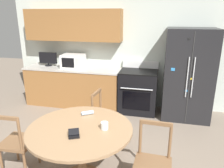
{
  "coord_description": "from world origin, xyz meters",
  "views": [
    {
      "loc": [
        0.88,
        -2.25,
        2.07
      ],
      "look_at": [
        0.09,
        1.15,
        0.95
      ],
      "focal_mm": 35.0,
      "sensor_mm": 36.0,
      "label": 1
    }
  ],
  "objects_px": {
    "refrigerator": "(188,75)",
    "candle_glass": "(105,126)",
    "dining_chair_far": "(106,119)",
    "countertop_tv": "(48,58)",
    "oven_range": "(138,91)",
    "microwave": "(73,61)",
    "wallet": "(74,134)",
    "dining_chair_right": "(153,165)",
    "dining_chair_left": "(17,143)"
  },
  "relations": [
    {
      "from": "oven_range",
      "to": "dining_chair_left",
      "type": "height_order",
      "value": "oven_range"
    },
    {
      "from": "refrigerator",
      "to": "dining_chair_far",
      "type": "relative_size",
      "value": 2.02
    },
    {
      "from": "microwave",
      "to": "countertop_tv",
      "type": "bearing_deg",
      "value": 177.05
    },
    {
      "from": "countertop_tv",
      "to": "dining_chair_left",
      "type": "height_order",
      "value": "countertop_tv"
    },
    {
      "from": "oven_range",
      "to": "dining_chair_left",
      "type": "xyz_separation_m",
      "value": [
        -1.34,
        -2.34,
        -0.03
      ]
    },
    {
      "from": "refrigerator",
      "to": "dining_chair_right",
      "type": "relative_size",
      "value": 2.02
    },
    {
      "from": "dining_chair_right",
      "to": "refrigerator",
      "type": "bearing_deg",
      "value": -100.96
    },
    {
      "from": "oven_range",
      "to": "countertop_tv",
      "type": "bearing_deg",
      "value": 177.7
    },
    {
      "from": "countertop_tv",
      "to": "dining_chair_left",
      "type": "relative_size",
      "value": 0.48
    },
    {
      "from": "dining_chair_left",
      "to": "candle_glass",
      "type": "bearing_deg",
      "value": 0.59
    },
    {
      "from": "refrigerator",
      "to": "candle_glass",
      "type": "height_order",
      "value": "refrigerator"
    },
    {
      "from": "countertop_tv",
      "to": "wallet",
      "type": "xyz_separation_m",
      "value": [
        1.71,
        -2.59,
        -0.29
      ]
    },
    {
      "from": "refrigerator",
      "to": "candle_glass",
      "type": "relative_size",
      "value": 20.03
    },
    {
      "from": "countertop_tv",
      "to": "oven_range",
      "type": "bearing_deg",
      "value": -2.3
    },
    {
      "from": "refrigerator",
      "to": "wallet",
      "type": "height_order",
      "value": "refrigerator"
    },
    {
      "from": "microwave",
      "to": "candle_glass",
      "type": "bearing_deg",
      "value": -59.64
    },
    {
      "from": "dining_chair_left",
      "to": "dining_chair_far",
      "type": "bearing_deg",
      "value": 40.42
    },
    {
      "from": "refrigerator",
      "to": "dining_chair_far",
      "type": "height_order",
      "value": "refrigerator"
    },
    {
      "from": "countertop_tv",
      "to": "refrigerator",
      "type": "bearing_deg",
      "value": -2.5
    },
    {
      "from": "refrigerator",
      "to": "wallet",
      "type": "relative_size",
      "value": 11.04
    },
    {
      "from": "dining_chair_left",
      "to": "wallet",
      "type": "distance_m",
      "value": 0.98
    },
    {
      "from": "dining_chair_right",
      "to": "dining_chair_left",
      "type": "height_order",
      "value": "same"
    },
    {
      "from": "countertop_tv",
      "to": "candle_glass",
      "type": "xyz_separation_m",
      "value": [
        2.01,
        -2.36,
        -0.28
      ]
    },
    {
      "from": "refrigerator",
      "to": "countertop_tv",
      "type": "xyz_separation_m",
      "value": [
        -3.15,
        0.14,
        0.16
      ]
    },
    {
      "from": "wallet",
      "to": "refrigerator",
      "type": "bearing_deg",
      "value": 59.69
    },
    {
      "from": "dining_chair_right",
      "to": "dining_chair_far",
      "type": "bearing_deg",
      "value": -47.93
    },
    {
      "from": "oven_range",
      "to": "candle_glass",
      "type": "height_order",
      "value": "oven_range"
    },
    {
      "from": "microwave",
      "to": "candle_glass",
      "type": "relative_size",
      "value": 5.44
    },
    {
      "from": "dining_chair_far",
      "to": "candle_glass",
      "type": "height_order",
      "value": "dining_chair_far"
    },
    {
      "from": "refrigerator",
      "to": "dining_chair_far",
      "type": "distance_m",
      "value": 1.98
    },
    {
      "from": "dining_chair_far",
      "to": "dining_chair_right",
      "type": "bearing_deg",
      "value": 45.25
    },
    {
      "from": "candle_glass",
      "to": "wallet",
      "type": "xyz_separation_m",
      "value": [
        -0.29,
        -0.24,
        -0.01
      ]
    },
    {
      "from": "microwave",
      "to": "dining_chair_right",
      "type": "distance_m",
      "value": 3.18
    },
    {
      "from": "microwave",
      "to": "dining_chair_far",
      "type": "bearing_deg",
      "value": -51.91
    },
    {
      "from": "countertop_tv",
      "to": "dining_chair_left",
      "type": "bearing_deg",
      "value": -71.41
    },
    {
      "from": "oven_range",
      "to": "microwave",
      "type": "bearing_deg",
      "value": 177.98
    },
    {
      "from": "microwave",
      "to": "dining_chair_right",
      "type": "relative_size",
      "value": 0.55
    },
    {
      "from": "refrigerator",
      "to": "oven_range",
      "type": "bearing_deg",
      "value": 177.06
    },
    {
      "from": "countertop_tv",
      "to": "wallet",
      "type": "distance_m",
      "value": 3.12
    },
    {
      "from": "dining_chair_far",
      "to": "countertop_tv",
      "type": "bearing_deg",
      "value": -124.37
    },
    {
      "from": "dining_chair_left",
      "to": "wallet",
      "type": "bearing_deg",
      "value": -13.23
    },
    {
      "from": "refrigerator",
      "to": "dining_chair_left",
      "type": "bearing_deg",
      "value": -135.6
    },
    {
      "from": "dining_chair_far",
      "to": "wallet",
      "type": "height_order",
      "value": "dining_chair_far"
    },
    {
      "from": "countertop_tv",
      "to": "wallet",
      "type": "relative_size",
      "value": 2.62
    },
    {
      "from": "oven_range",
      "to": "dining_chair_left",
      "type": "distance_m",
      "value": 2.7
    },
    {
      "from": "countertop_tv",
      "to": "microwave",
      "type": "bearing_deg",
      "value": -2.95
    },
    {
      "from": "refrigerator",
      "to": "dining_chair_left",
      "type": "distance_m",
      "value": 3.3
    },
    {
      "from": "microwave",
      "to": "dining_chair_right",
      "type": "height_order",
      "value": "microwave"
    },
    {
      "from": "oven_range",
      "to": "dining_chair_right",
      "type": "height_order",
      "value": "oven_range"
    },
    {
      "from": "countertop_tv",
      "to": "candle_glass",
      "type": "relative_size",
      "value": 4.75
    }
  ]
}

